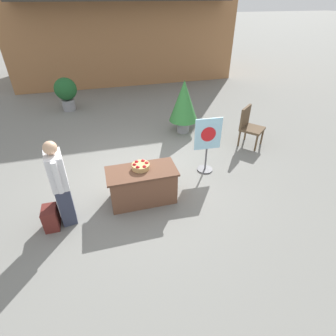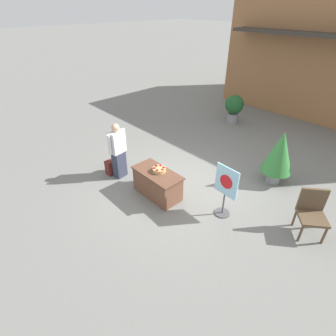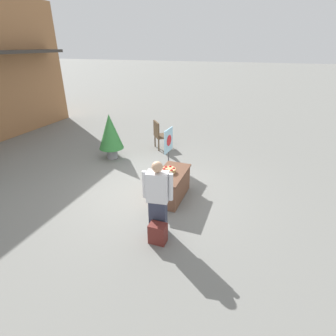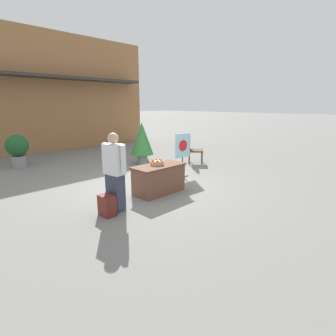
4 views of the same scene
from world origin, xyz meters
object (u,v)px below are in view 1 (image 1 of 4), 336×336
object	(u,v)px
backpack	(51,218)
potted_plant_far_left	(66,91)
potted_plant_far_right	(184,102)
apple_basket	(141,166)
display_table	(142,185)
person_visitor	(60,184)
poster_board	(207,143)
patio_chair	(249,125)

from	to	relation	value
backpack	potted_plant_far_left	world-z (taller)	potted_plant_far_left
backpack	potted_plant_far_right	distance (m)	4.69
potted_plant_far_right	potted_plant_far_left	xyz separation A→B (m)	(-3.37, 2.79, -0.24)
backpack	potted_plant_far_right	bearing A→B (deg)	41.80
apple_basket	display_table	bearing A→B (deg)	-92.69
person_visitor	poster_board	bearing A→B (deg)	7.55
poster_board	patio_chair	bearing A→B (deg)	122.91
poster_board	potted_plant_far_left	distance (m)	5.87
backpack	poster_board	world-z (taller)	poster_board
apple_basket	backpack	world-z (taller)	apple_basket
apple_basket	patio_chair	distance (m)	3.54
display_table	apple_basket	bearing A→B (deg)	87.31
apple_basket	person_visitor	bearing A→B (deg)	-169.04
apple_basket	potted_plant_far_left	distance (m)	5.73
display_table	patio_chair	xyz separation A→B (m)	(3.20, 1.56, 0.23)
poster_board	patio_chair	distance (m)	1.84
apple_basket	patio_chair	xyz separation A→B (m)	(3.20, 1.50, -0.18)
display_table	potted_plant_far_right	distance (m)	3.34
patio_chair	person_visitor	bearing A→B (deg)	-108.40
display_table	person_visitor	size ratio (longest dim) A/B	0.82
person_visitor	backpack	size ratio (longest dim) A/B	3.87
display_table	person_visitor	distance (m)	1.51
display_table	poster_board	size ratio (longest dim) A/B	1.03
display_table	potted_plant_far_left	size ratio (longest dim) A/B	1.18
backpack	display_table	bearing A→B (deg)	10.36
apple_basket	patio_chair	bearing A→B (deg)	25.08
display_table	potted_plant_far_left	distance (m)	5.80
apple_basket	potted_plant_far_right	xyz separation A→B (m)	(1.76, 2.72, 0.15)
person_visitor	patio_chair	size ratio (longest dim) A/B	1.55
potted_plant_far_right	apple_basket	bearing A→B (deg)	-122.95
display_table	potted_plant_far_left	bearing A→B (deg)	106.08
poster_board	potted_plant_far_left	size ratio (longest dim) A/B	1.15
apple_basket	person_visitor	world-z (taller)	person_visitor
apple_basket	potted_plant_far_right	bearing A→B (deg)	57.05
apple_basket	backpack	size ratio (longest dim) A/B	0.80
potted_plant_far_right	patio_chair	bearing A→B (deg)	-40.24
poster_board	potted_plant_far_left	bearing A→B (deg)	-143.65
apple_basket	potted_plant_far_left	xyz separation A→B (m)	(-1.61, 5.50, -0.09)
potted_plant_far_left	person_visitor	bearing A→B (deg)	-88.12
display_table	backpack	world-z (taller)	display_table
display_table	patio_chair	world-z (taller)	patio_chair
potted_plant_far_left	backpack	bearing A→B (deg)	-90.88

